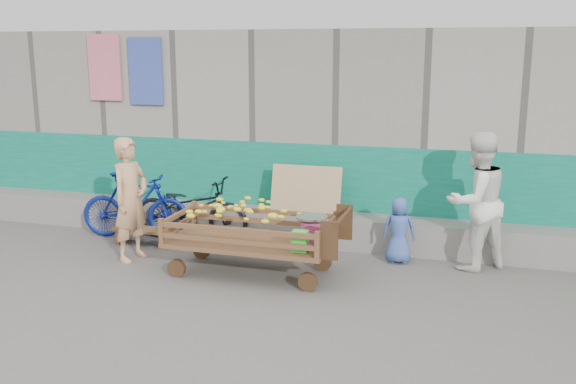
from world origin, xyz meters
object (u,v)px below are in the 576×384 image
(bench, at_px, (145,233))
(bicycle_blue, at_px, (135,206))
(woman, at_px, (476,201))
(banana_cart, at_px, (247,225))
(bicycle_dark, at_px, (191,209))
(child, at_px, (399,230))
(vendor_man, at_px, (131,199))

(bench, bearing_deg, bicycle_blue, 138.58)
(woman, bearing_deg, banana_cart, -19.48)
(bicycle_dark, bearing_deg, bicycle_blue, 101.58)
(bench, xyz_separation_m, child, (3.54, 0.27, 0.26))
(banana_cart, height_order, bicycle_blue, bicycle_blue)
(bench, xyz_separation_m, bicycle_dark, (0.50, 0.45, 0.28))
(bench, relative_size, bicycle_blue, 0.59)
(vendor_man, bearing_deg, bicycle_blue, 37.99)
(vendor_man, relative_size, woman, 0.93)
(woman, bearing_deg, bicycle_dark, -42.35)
(child, bearing_deg, bicycle_blue, -8.10)
(vendor_man, distance_m, bicycle_blue, 1.03)
(banana_cart, bearing_deg, vendor_man, 176.91)
(bicycle_blue, bearing_deg, bench, -139.40)
(bicycle_dark, xyz_separation_m, bicycle_blue, (-0.79, -0.20, 0.03))
(bench, bearing_deg, child, 4.29)
(bench, height_order, woman, woman)
(woman, bearing_deg, bench, -36.36)
(woman, relative_size, child, 1.99)
(banana_cart, distance_m, bicycle_dark, 1.75)
(bicycle_blue, bearing_deg, vendor_man, -160.78)
(bench, distance_m, bicycle_dark, 0.73)
(vendor_man, distance_m, bicycle_dark, 1.17)
(bench, bearing_deg, bicycle_dark, 42.07)
(banana_cart, relative_size, bench, 2.29)
(banana_cart, relative_size, bicycle_blue, 1.34)
(child, height_order, bicycle_blue, bicycle_blue)
(banana_cart, height_order, bench, banana_cart)
(banana_cart, height_order, woman, woman)
(bench, xyz_separation_m, woman, (4.48, 0.32, 0.70))
(bench, relative_size, woman, 0.55)
(bicycle_dark, bearing_deg, woman, -94.57)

